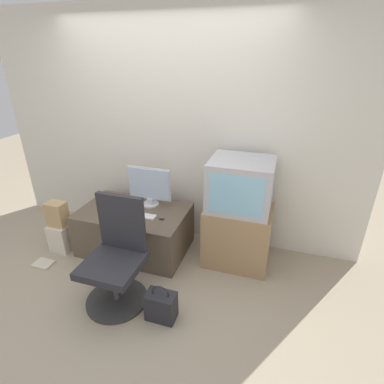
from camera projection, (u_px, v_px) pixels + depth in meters
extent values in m
plane|color=tan|center=(123.00, 300.00, 2.81)|extent=(12.00, 12.00, 0.00)
cube|color=silver|center=(170.00, 131.00, 3.40)|extent=(4.40, 0.05, 2.60)
cube|color=brown|center=(135.00, 229.00, 3.46)|extent=(1.20, 0.76, 0.51)
cube|color=#A37F56|center=(237.00, 235.00, 3.22)|extent=(0.69, 0.50, 0.66)
cylinder|color=silver|center=(151.00, 204.00, 3.47)|extent=(0.19, 0.19, 0.02)
cylinder|color=silver|center=(150.00, 201.00, 3.45)|extent=(0.09, 0.09, 0.07)
cube|color=silver|center=(149.00, 184.00, 3.36)|extent=(0.52, 0.01, 0.38)
cube|color=silver|center=(149.00, 184.00, 3.36)|extent=(0.49, 0.02, 0.35)
cube|color=white|center=(143.00, 216.00, 3.23)|extent=(0.29, 0.10, 0.01)
ellipsoid|color=#4C4C51|center=(161.00, 218.00, 3.16)|extent=(0.06, 0.04, 0.03)
cube|color=#B7B7BC|center=(241.00, 184.00, 2.99)|extent=(0.62, 0.54, 0.51)
cube|color=#8CC6E5|center=(236.00, 195.00, 2.77)|extent=(0.51, 0.01, 0.40)
cylinder|color=#333333|center=(117.00, 299.00, 2.80)|extent=(0.56, 0.56, 0.03)
cylinder|color=#4C4C51|center=(115.00, 284.00, 2.72)|extent=(0.05, 0.05, 0.35)
cube|color=#28282D|center=(112.00, 265.00, 2.63)|extent=(0.50, 0.50, 0.07)
cube|color=#28282D|center=(122.00, 222.00, 2.69)|extent=(0.45, 0.05, 0.55)
cube|color=beige|center=(62.00, 237.00, 3.48)|extent=(0.23, 0.23, 0.33)
cube|color=tan|center=(57.00, 214.00, 3.35)|extent=(0.21, 0.15, 0.28)
cube|color=#232328|center=(161.00, 306.00, 2.58)|extent=(0.26, 0.16, 0.26)
torus|color=#232328|center=(160.00, 293.00, 2.52)|extent=(0.15, 0.01, 0.15)
cube|color=beige|center=(43.00, 264.00, 3.28)|extent=(0.20, 0.16, 0.02)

